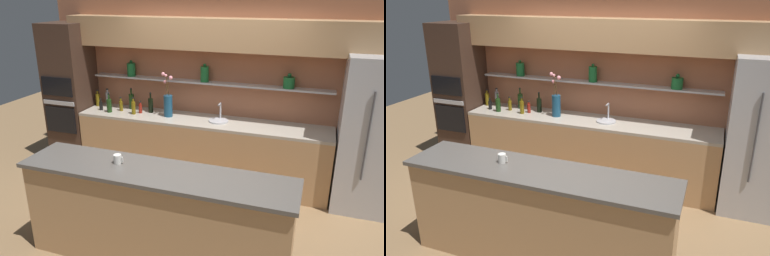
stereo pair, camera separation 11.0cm
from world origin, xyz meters
TOP-DOWN VIEW (x-y plane):
  - ground_plane at (0.00, 0.00)m, footprint 12.00×12.00m
  - back_wall_unit at (-0.00, 1.53)m, footprint 5.20×0.44m
  - back_counter_unit at (-0.16, 1.24)m, footprint 3.62×0.62m
  - island_counter at (0.00, -0.64)m, footprint 2.71×0.61m
  - refrigerator at (2.14, 1.20)m, footprint 0.93×0.73m
  - oven_tower at (-2.29, 1.24)m, footprint 0.62×0.64m
  - flower_vase at (-0.64, 1.23)m, footprint 0.16×0.14m
  - sink_fixture at (0.11, 1.25)m, footprint 0.27×0.27m
  - bottle_wine_0 at (-1.32, 1.40)m, footprint 0.08×0.08m
  - bottle_sauce_1 at (-1.73, 1.18)m, footprint 0.05×0.05m
  - bottle_sauce_2 at (-1.09, 1.24)m, footprint 0.05×0.05m
  - bottle_oil_3 at (-1.89, 1.36)m, footprint 0.07×0.07m
  - bottle_spirit_4 at (-1.74, 1.40)m, footprint 0.06×0.06m
  - bottle_oil_5 at (-1.42, 1.25)m, footprint 0.05×0.05m
  - bottle_wine_6 at (-1.55, 1.13)m, footprint 0.08×0.08m
  - bottle_wine_7 at (-0.96, 1.32)m, footprint 0.07×0.07m
  - bottle_oil_8 at (-1.16, 1.16)m, footprint 0.06×0.06m
  - coffee_mug at (-0.41, -0.61)m, footprint 0.10×0.08m

SIDE VIEW (x-z plane):
  - ground_plane at x=0.00m, z-range 0.00..0.00m
  - back_counter_unit at x=-0.16m, z-range 0.00..0.92m
  - island_counter at x=0.00m, z-range 0.00..1.02m
  - sink_fixture at x=0.11m, z-range 0.82..1.07m
  - refrigerator at x=2.14m, z-range 0.00..1.95m
  - bottle_sauce_1 at x=-1.73m, z-range 0.90..1.08m
  - bottle_sauce_2 at x=-1.09m, z-range 0.91..1.08m
  - bottle_oil_5 at x=-1.42m, z-range 0.90..1.11m
  - bottle_oil_8 at x=-1.16m, z-range 0.90..1.15m
  - bottle_oil_3 at x=-1.89m, z-range 0.89..1.15m
  - bottle_wine_6 at x=-1.55m, z-range 0.88..1.17m
  - bottle_wine_7 at x=-0.96m, z-range 0.88..1.19m
  - bottle_spirit_4 at x=-1.74m, z-range 0.90..1.18m
  - bottle_wine_0 at x=-1.32m, z-range 0.88..1.20m
  - coffee_mug at x=-0.41m, z-range 1.02..1.11m
  - oven_tower at x=-2.29m, z-range 0.00..2.20m
  - flower_vase at x=-0.64m, z-range 0.80..1.44m
  - back_wall_unit at x=0.00m, z-range 0.25..2.85m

